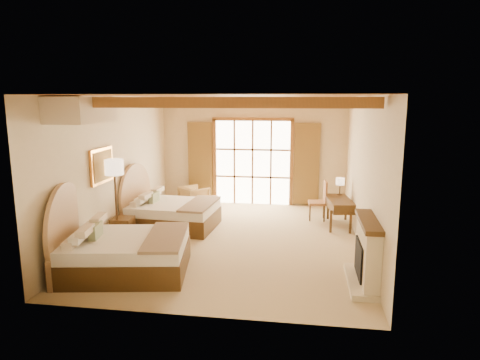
% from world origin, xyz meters
% --- Properties ---
extents(floor, '(7.00, 7.00, 0.00)m').
position_xyz_m(floor, '(0.00, 0.00, 0.00)').
color(floor, '#D2B98E').
rests_on(floor, ground).
extents(wall_back, '(5.50, 0.00, 5.50)m').
position_xyz_m(wall_back, '(0.00, 3.50, 1.60)').
color(wall_back, beige).
rests_on(wall_back, ground).
extents(wall_left, '(0.00, 7.00, 7.00)m').
position_xyz_m(wall_left, '(-2.75, 0.00, 1.60)').
color(wall_left, beige).
rests_on(wall_left, ground).
extents(wall_right, '(0.00, 7.00, 7.00)m').
position_xyz_m(wall_right, '(2.75, 0.00, 1.60)').
color(wall_right, beige).
rests_on(wall_right, ground).
extents(ceiling, '(7.00, 7.00, 0.00)m').
position_xyz_m(ceiling, '(0.00, 0.00, 3.20)').
color(ceiling, '#BA713E').
rests_on(ceiling, ground).
extents(ceiling_beams, '(5.39, 4.60, 0.18)m').
position_xyz_m(ceiling_beams, '(0.00, 0.00, 3.08)').
color(ceiling_beams, '#975D25').
rests_on(ceiling_beams, ceiling).
extents(french_doors, '(3.95, 0.08, 2.60)m').
position_xyz_m(french_doors, '(0.00, 3.44, 1.25)').
color(french_doors, white).
rests_on(french_doors, ground).
extents(fireplace, '(0.46, 1.40, 1.16)m').
position_xyz_m(fireplace, '(2.60, -2.00, 0.51)').
color(fireplace, beige).
rests_on(fireplace, ground).
extents(painting, '(0.06, 0.95, 0.75)m').
position_xyz_m(painting, '(-2.70, -0.75, 1.75)').
color(painting, orange).
rests_on(painting, wall_left).
extents(canopy_valance, '(0.70, 1.40, 0.45)m').
position_xyz_m(canopy_valance, '(-2.40, -2.00, 2.95)').
color(canopy_valance, beige).
rests_on(canopy_valance, ceiling).
extents(bed_near, '(2.47, 2.01, 1.46)m').
position_xyz_m(bed_near, '(-1.84, -2.11, 0.44)').
color(bed_near, '#4E3214').
rests_on(bed_near, floor).
extents(bed_far, '(2.18, 1.70, 1.37)m').
position_xyz_m(bed_far, '(-1.81, 0.71, 0.41)').
color(bed_far, '#4E3214').
rests_on(bed_far, floor).
extents(nightstand, '(0.47, 0.47, 0.54)m').
position_xyz_m(nightstand, '(-2.46, -0.44, 0.27)').
color(nightstand, '#4E3214').
rests_on(nightstand, floor).
extents(floor_lamp, '(0.40, 0.40, 1.87)m').
position_xyz_m(floor_lamp, '(-2.50, -0.61, 1.59)').
color(floor_lamp, '#382717').
rests_on(floor_lamp, floor).
extents(armchair, '(0.99, 0.99, 0.65)m').
position_xyz_m(armchair, '(-1.61, 2.65, 0.32)').
color(armchair, '#A68348').
rests_on(armchair, floor).
extents(ottoman, '(0.73, 0.73, 0.44)m').
position_xyz_m(ottoman, '(-1.11, 2.15, 0.22)').
color(ottoman, tan).
rests_on(ottoman, floor).
extents(desk, '(0.71, 1.34, 0.69)m').
position_xyz_m(desk, '(2.41, 1.46, 0.37)').
color(desk, '#4E3214').
rests_on(desk, floor).
extents(desk_chair, '(0.49, 0.49, 1.04)m').
position_xyz_m(desk_chair, '(1.92, 1.94, 0.32)').
color(desk_chair, '#A76642').
rests_on(desk_chair, floor).
extents(desk_lamp, '(0.22, 0.22, 0.44)m').
position_xyz_m(desk_lamp, '(2.46, 1.96, 1.02)').
color(desk_lamp, '#382717').
rests_on(desk_lamp, desk).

